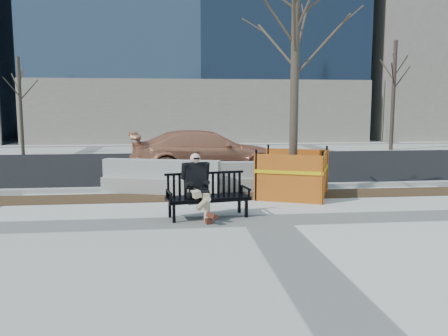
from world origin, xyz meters
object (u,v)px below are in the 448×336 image
at_px(seated_man, 197,218).
at_px(jersey_barrier_right, 254,191).
at_px(jersey_barrier_left, 161,193).
at_px(tree_fence, 292,196).
at_px(sedan, 206,174).
at_px(bench, 208,217).

bearing_deg(seated_man, jersey_barrier_right, 48.90).
distance_m(jersey_barrier_left, jersey_barrier_right, 2.50).
bearing_deg(tree_fence, sedan, 113.96).
distance_m(seated_man, tree_fence, 3.24).
distance_m(bench, sedan, 6.27).
height_order(tree_fence, sedan, tree_fence).
distance_m(seated_man, sedan, 6.29).
relative_size(bench, tree_fence, 0.28).
distance_m(seated_man, jersey_barrier_left, 2.95).
xyz_separation_m(sedan, jersey_barrier_right, (1.05, -3.36, 0.00)).
bearing_deg(jersey_barrier_left, seated_man, -57.67).
distance_m(bench, jersey_barrier_right, 3.25).
bearing_deg(tree_fence, bench, -139.20).
bearing_deg(jersey_barrier_right, jersey_barrier_left, -174.14).
height_order(seated_man, jersey_barrier_left, seated_man).
relative_size(seated_man, jersey_barrier_left, 0.42).
bearing_deg(bench, jersey_barrier_left, 99.20).
relative_size(seated_man, tree_fence, 0.21).
height_order(bench, jersey_barrier_right, bench).
relative_size(seated_man, sedan, 0.26).
xyz_separation_m(seated_man, sedan, (0.66, 6.25, 0.00)).
bearing_deg(jersey_barrier_right, bench, -112.20).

